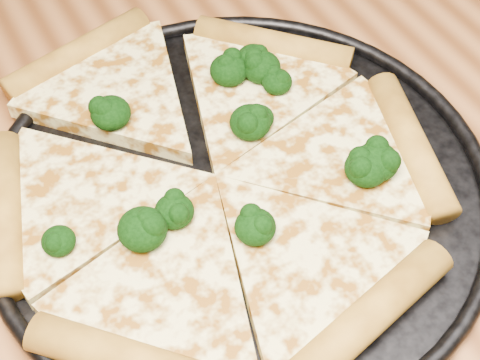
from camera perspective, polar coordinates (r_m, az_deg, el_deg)
dining_table at (r=0.63m, az=-6.43°, el=-9.94°), size 1.20×0.90×0.75m
pizza_pan at (r=0.57m, az=0.00°, el=-0.50°), size 0.41×0.41×0.02m
pizza at (r=0.57m, az=-2.31°, el=0.54°), size 0.38×0.41×0.03m
broccoli_florets at (r=0.57m, az=-0.03°, el=3.21°), size 0.27×0.19×0.03m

